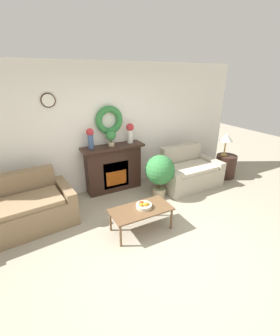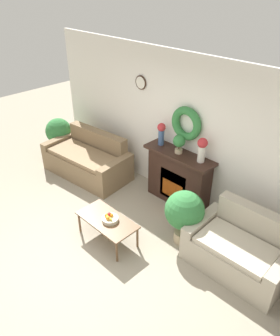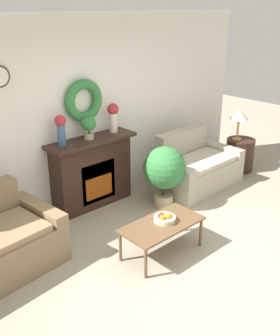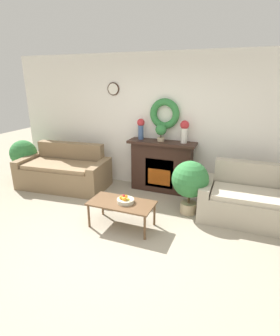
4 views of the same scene
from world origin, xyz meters
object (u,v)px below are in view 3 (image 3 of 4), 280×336
object	(u,v)px
fruit_bowl	(164,218)
vase_on_mantel_right	(113,115)
table_lamp	(239,115)
potted_plant_floor_by_loveseat	(164,170)
potted_plant_on_mantel	(88,125)
fireplace	(92,172)
vase_on_mantel_left	(61,128)
side_table_by_loveseat	(240,155)
loveseat_right	(195,168)
coffee_table	(162,226)

from	to	relation	value
fruit_bowl	vase_on_mantel_right	world-z (taller)	vase_on_mantel_right
table_lamp	potted_plant_floor_by_loveseat	size ratio (longest dim) A/B	0.59
fruit_bowl	potted_plant_on_mantel	size ratio (longest dim) A/B	0.78
fireplace	potted_plant_on_mantel	world-z (taller)	potted_plant_on_mantel
vase_on_mantel_left	potted_plant_on_mantel	bearing A→B (deg)	-2.68
side_table_by_loveseat	vase_on_mantel_right	bearing A→B (deg)	163.54
fireplace	table_lamp	world-z (taller)	table_lamp
vase_on_mantel_right	potted_plant_on_mantel	distance (m)	0.46
loveseat_right	vase_on_mantel_right	xyz separation A→B (m)	(-1.20, 0.60, 0.98)
fireplace	table_lamp	bearing A→B (deg)	-13.23
side_table_by_loveseat	table_lamp	world-z (taller)	table_lamp
table_lamp	vase_on_mantel_right	size ratio (longest dim) A/B	1.28
fruit_bowl	vase_on_mantel_right	distance (m)	1.86
vase_on_mantel_left	potted_plant_on_mantel	size ratio (longest dim) A/B	1.24
fireplace	potted_plant_floor_by_loveseat	size ratio (longest dim) A/B	1.45
vase_on_mantel_right	potted_plant_floor_by_loveseat	xyz separation A→B (m)	(0.31, -0.76, -0.71)
potted_plant_floor_by_loveseat	vase_on_mantel_left	bearing A→B (deg)	147.25
loveseat_right	table_lamp	xyz separation A→B (m)	(1.08, -0.05, 0.71)
potted_plant_on_mantel	fruit_bowl	bearing A→B (deg)	-92.43
fireplace	side_table_by_loveseat	xyz separation A→B (m)	(2.76, -0.69, -0.24)
potted_plant_floor_by_loveseat	fireplace	bearing A→B (deg)	134.02
vase_on_mantel_right	fruit_bowl	bearing A→B (deg)	-108.34
vase_on_mantel_right	vase_on_mantel_left	bearing A→B (deg)	-180.00
fireplace	potted_plant_floor_by_loveseat	world-z (taller)	fireplace
fireplace	potted_plant_floor_by_loveseat	distance (m)	1.06
fireplace	vase_on_mantel_right	world-z (taller)	vase_on_mantel_right
fireplace	side_table_by_loveseat	world-z (taller)	fireplace
fruit_bowl	side_table_by_loveseat	xyz separation A→B (m)	(2.86, 0.88, -0.17)
loveseat_right	vase_on_mantel_left	size ratio (longest dim) A/B	3.46
side_table_by_loveseat	vase_on_mantel_left	xyz separation A→B (m)	(-3.22, 0.69, 1.00)
fruit_bowl	vase_on_mantel_left	xyz separation A→B (m)	(-0.36, 1.57, 0.83)
fruit_bowl	table_lamp	bearing A→B (deg)	18.43
loveseat_right	fruit_bowl	xyz separation A→B (m)	(-1.72, -0.98, 0.14)
fruit_bowl	fireplace	bearing A→B (deg)	86.57
loveseat_right	potted_plant_on_mantel	world-z (taller)	potted_plant_on_mantel
potted_plant_floor_by_loveseat	coffee_table	bearing A→B (deg)	-136.88
potted_plant_floor_by_loveseat	table_lamp	bearing A→B (deg)	3.60
fireplace	potted_plant_on_mantel	size ratio (longest dim) A/B	4.00
side_table_by_loveseat	vase_on_mantel_left	size ratio (longest dim) A/B	1.38
coffee_table	table_lamp	bearing A→B (deg)	18.39
fruit_bowl	side_table_by_loveseat	size ratio (longest dim) A/B	0.46
loveseat_right	potted_plant_floor_by_loveseat	size ratio (longest dim) A/B	1.55
table_lamp	potted_plant_floor_by_loveseat	xyz separation A→B (m)	(-1.97, -0.12, -0.43)
table_lamp	coffee_table	bearing A→B (deg)	-161.61
potted_plant_on_mantel	loveseat_right	bearing A→B (deg)	-19.19
side_table_by_loveseat	potted_plant_floor_by_loveseat	distance (m)	2.05
potted_plant_on_mantel	potted_plant_floor_by_loveseat	size ratio (longest dim) A/B	0.36
vase_on_mantel_left	potted_plant_floor_by_loveseat	bearing A→B (deg)	-32.75
coffee_table	loveseat_right	bearing A→B (deg)	29.24
fireplace	table_lamp	distance (m)	2.82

